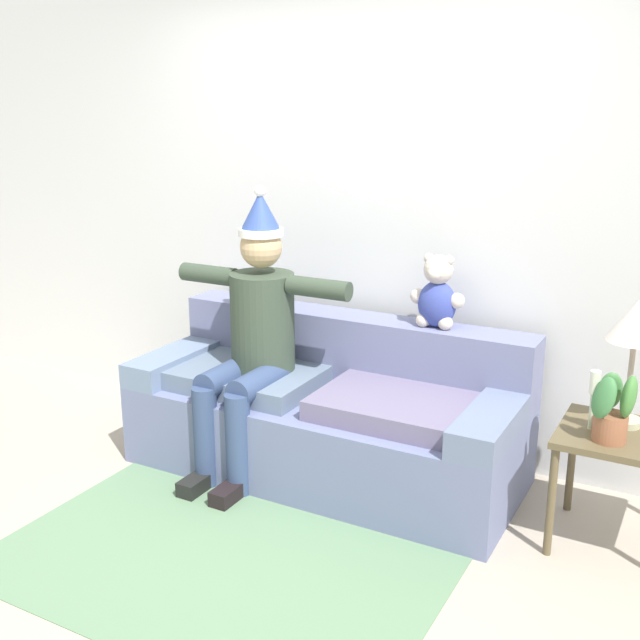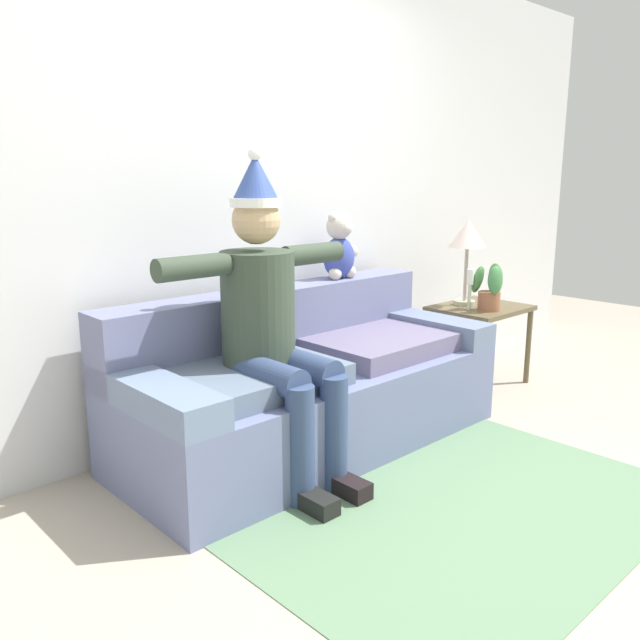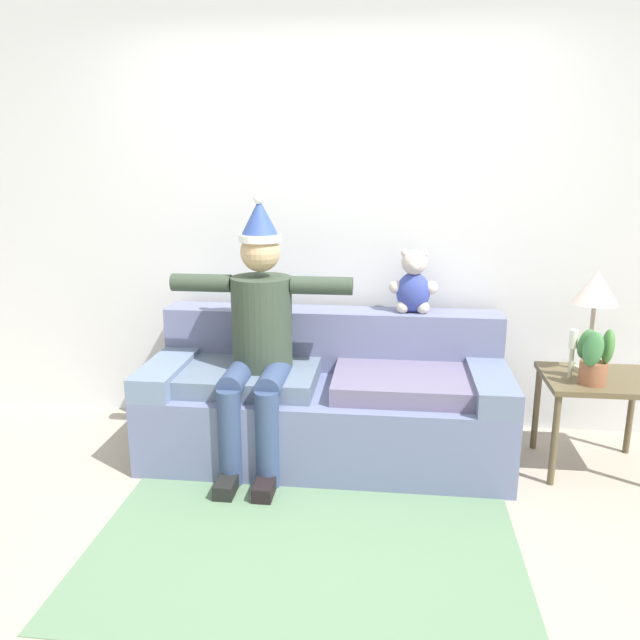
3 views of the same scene
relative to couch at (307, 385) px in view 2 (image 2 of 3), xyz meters
The scene contains 10 objects.
ground_plane 1.09m from the couch, 90.00° to the right, with size 10.00×10.00×0.00m, color #AB9E8D.
back_wall 1.15m from the couch, 90.00° to the left, with size 7.00×0.10×2.70m, color silver.
couch is the anchor object (origin of this frame).
person_seated 0.59m from the couch, 156.20° to the right, with size 1.02×0.77×1.51m.
teddy_bear 0.85m from the couch, 27.95° to the left, with size 0.29×0.17×0.38m.
side_table 1.50m from the couch, ahead, with size 0.59×0.50×0.54m.
table_lamp 1.60m from the couch, ahead, with size 0.24×0.24×0.57m.
potted_plant 1.48m from the couch, ahead, with size 0.20×0.26×0.31m.
candle_tall 1.39m from the couch, ahead, with size 0.04×0.04×0.27m.
area_rug 1.07m from the couch, 90.00° to the right, with size 1.92×1.25×0.01m, color slate.
Camera 2 is at (-2.14, -1.34, 1.39)m, focal length 36.21 mm.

